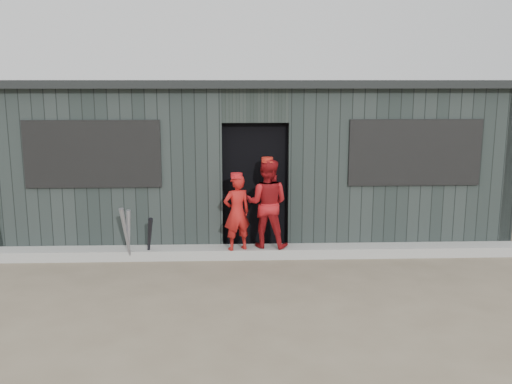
{
  "coord_description": "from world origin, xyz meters",
  "views": [
    {
      "loc": [
        -0.32,
        -6.43,
        2.61
      ],
      "look_at": [
        0.0,
        1.8,
        1.0
      ],
      "focal_mm": 40.0,
      "sensor_mm": 36.0,
      "label": 1
    }
  ],
  "objects_px": {
    "player_red_left": "(237,213)",
    "dugout": "(252,157)",
    "bat_left": "(128,236)",
    "bat_mid": "(126,235)",
    "player_grey_back": "(283,205)",
    "bat_right": "(149,239)",
    "player_red_right": "(267,203)"
  },
  "relations": [
    {
      "from": "player_red_right",
      "to": "dugout",
      "type": "bearing_deg",
      "value": -71.1
    },
    {
      "from": "bat_mid",
      "to": "player_red_right",
      "type": "height_order",
      "value": "player_red_right"
    },
    {
      "from": "bat_mid",
      "to": "player_grey_back",
      "type": "relative_size",
      "value": 0.64
    },
    {
      "from": "bat_left",
      "to": "player_grey_back",
      "type": "distance_m",
      "value": 2.43
    },
    {
      "from": "bat_left",
      "to": "bat_mid",
      "type": "bearing_deg",
      "value": -111.7
    },
    {
      "from": "bat_mid",
      "to": "bat_right",
      "type": "xyz_separation_m",
      "value": [
        0.31,
        0.11,
        -0.09
      ]
    },
    {
      "from": "bat_left",
      "to": "player_grey_back",
      "type": "bearing_deg",
      "value": 17.9
    },
    {
      "from": "bat_mid",
      "to": "bat_right",
      "type": "distance_m",
      "value": 0.34
    },
    {
      "from": "player_red_left",
      "to": "dugout",
      "type": "relative_size",
      "value": 0.14
    },
    {
      "from": "player_red_left",
      "to": "dugout",
      "type": "height_order",
      "value": "dugout"
    },
    {
      "from": "player_red_left",
      "to": "player_red_right",
      "type": "xyz_separation_m",
      "value": [
        0.45,
        0.14,
        0.1
      ]
    },
    {
      "from": "bat_right",
      "to": "dugout",
      "type": "relative_size",
      "value": 0.08
    },
    {
      "from": "bat_right",
      "to": "player_grey_back",
      "type": "bearing_deg",
      "value": 18.86
    },
    {
      "from": "bat_left",
      "to": "bat_right",
      "type": "height_order",
      "value": "bat_left"
    },
    {
      "from": "bat_left",
      "to": "player_grey_back",
      "type": "xyz_separation_m",
      "value": [
        2.3,
        0.74,
        0.28
      ]
    },
    {
      "from": "player_red_left",
      "to": "dugout",
      "type": "distance_m",
      "value": 1.9
    },
    {
      "from": "bat_mid",
      "to": "player_red_left",
      "type": "distance_m",
      "value": 1.63
    },
    {
      "from": "bat_right",
      "to": "player_red_left",
      "type": "bearing_deg",
      "value": 1.72
    },
    {
      "from": "player_red_right",
      "to": "player_grey_back",
      "type": "relative_size",
      "value": 0.98
    },
    {
      "from": "bat_mid",
      "to": "player_red_left",
      "type": "relative_size",
      "value": 0.77
    },
    {
      "from": "bat_mid",
      "to": "bat_right",
      "type": "bearing_deg",
      "value": 19.37
    },
    {
      "from": "bat_right",
      "to": "bat_mid",
      "type": "bearing_deg",
      "value": -160.63
    },
    {
      "from": "bat_left",
      "to": "bat_right",
      "type": "bearing_deg",
      "value": 11.0
    },
    {
      "from": "bat_mid",
      "to": "player_grey_back",
      "type": "height_order",
      "value": "player_grey_back"
    },
    {
      "from": "player_grey_back",
      "to": "dugout",
      "type": "bearing_deg",
      "value": -75.73
    },
    {
      "from": "player_red_left",
      "to": "player_grey_back",
      "type": "distance_m",
      "value": 0.97
    },
    {
      "from": "bat_right",
      "to": "bat_left",
      "type": "bearing_deg",
      "value": -169.0
    },
    {
      "from": "player_grey_back",
      "to": "dugout",
      "type": "distance_m",
      "value": 1.37
    },
    {
      "from": "bat_left",
      "to": "player_red_right",
      "type": "height_order",
      "value": "player_red_right"
    },
    {
      "from": "bat_left",
      "to": "dugout",
      "type": "relative_size",
      "value": 0.1
    },
    {
      "from": "bat_mid",
      "to": "dugout",
      "type": "bearing_deg",
      "value": 45.91
    },
    {
      "from": "player_red_right",
      "to": "bat_right",
      "type": "bearing_deg",
      "value": 19.07
    }
  ]
}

